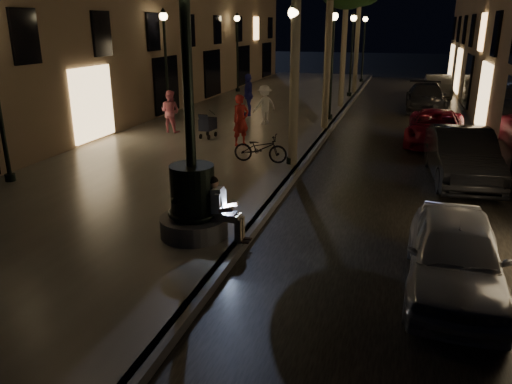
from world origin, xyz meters
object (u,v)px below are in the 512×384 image
(lamp_left_b, at_px, (165,50))
(lamp_curb_c, at_px, (352,44))
(bicycle, at_px, (260,148))
(car_third, at_px, (436,128))
(car_second, at_px, (462,156))
(car_fifth, at_px, (438,86))
(pedestrian_white, at_px, (265,105))
(stroller, at_px, (208,124))
(lamp_curb_a, at_px, (293,64))
(lamp_curb_d, at_px, (364,39))
(pedestrian_blue, at_px, (248,95))
(lamp_left_c, at_px, (237,42))
(car_rear, at_px, (426,98))
(fountain_lamppost, at_px, (192,189))
(pedestrian_red, at_px, (241,120))
(seated_man_laptop, at_px, (221,206))
(pedestrian_pink, at_px, (170,111))
(car_front, at_px, (455,255))
(lamp_curb_b, at_px, (332,50))

(lamp_left_b, bearing_deg, lamp_curb_c, 54.63)
(bicycle, bearing_deg, car_third, -48.92)
(car_second, height_order, car_third, car_second)
(car_fifth, relative_size, pedestrian_white, 2.48)
(stroller, height_order, car_fifth, car_fifth)
(lamp_curb_a, xyz_separation_m, lamp_curb_d, (0.00, 24.00, 0.00))
(car_second, bearing_deg, lamp_curb_c, 102.88)
(pedestrian_white, distance_m, pedestrian_blue, 2.29)
(lamp_left_c, distance_m, car_rear, 12.12)
(fountain_lamppost, height_order, lamp_curb_c, fountain_lamppost)
(car_third, relative_size, bicycle, 2.65)
(pedestrian_red, xyz_separation_m, pedestrian_white, (-0.26, 4.08, -0.07))
(lamp_left_c, bearing_deg, car_fifth, 9.91)
(lamp_curb_c, bearing_deg, pedestrian_red, -99.06)
(lamp_curb_c, xyz_separation_m, car_fifth, (5.13, 2.14, -2.55))
(seated_man_laptop, bearing_deg, bicycle, 98.43)
(car_third, bearing_deg, lamp_left_b, 178.45)
(seated_man_laptop, xyz_separation_m, pedestrian_pink, (-5.59, 9.28, 0.14))
(car_third, bearing_deg, bicycle, -133.32)
(seated_man_laptop, xyz_separation_m, car_second, (5.05, 6.22, -0.14))
(lamp_left_c, distance_m, bicycle, 17.43)
(lamp_left_c, distance_m, car_fifth, 12.67)
(fountain_lamppost, xyz_separation_m, lamp_curb_c, (0.70, 22.00, 2.02))
(car_second, height_order, car_rear, car_second)
(seated_man_laptop, bearing_deg, car_fifth, 77.81)
(car_fifth, xyz_separation_m, pedestrian_pink, (-10.81, -14.86, 0.35))
(lamp_left_b, bearing_deg, bicycle, -44.86)
(car_third, relative_size, car_fifth, 1.09)
(lamp_curb_d, height_order, car_second, lamp_curb_d)
(lamp_left_c, xyz_separation_m, pedestrian_red, (4.84, -14.14, -2.13))
(stroller, bearing_deg, car_fifth, 65.09)
(lamp_curb_a, relative_size, lamp_left_b, 1.00)
(car_front, xyz_separation_m, pedestrian_white, (-6.82, 12.45, 0.37))
(lamp_curb_b, height_order, bicycle, lamp_curb_b)
(lamp_curb_d, xyz_separation_m, car_third, (4.46, -19.00, -2.61))
(lamp_curb_a, xyz_separation_m, car_fifth, (5.13, 18.14, -2.55))
(lamp_left_b, height_order, car_third, lamp_left_b)
(car_fifth, height_order, pedestrian_blue, pedestrian_blue)
(fountain_lamppost, relative_size, pedestrian_blue, 2.67)
(car_third, relative_size, pedestrian_white, 2.70)
(pedestrian_white, bearing_deg, pedestrian_pink, -5.83)
(lamp_curb_c, bearing_deg, car_third, -67.92)
(pedestrian_white, relative_size, bicycle, 0.98)
(lamp_curb_b, height_order, pedestrian_blue, lamp_curb_b)
(seated_man_laptop, height_order, lamp_left_b, lamp_left_b)
(lamp_curb_a, bearing_deg, car_rear, 71.37)
(car_second, height_order, pedestrian_pink, pedestrian_pink)
(pedestrian_blue, bearing_deg, lamp_left_c, -176.02)
(car_rear, bearing_deg, stroller, -130.18)
(lamp_curb_d, bearing_deg, car_third, -76.78)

